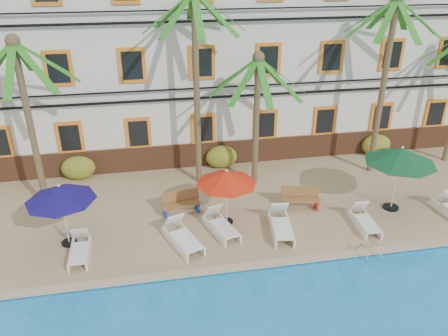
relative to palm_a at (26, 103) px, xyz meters
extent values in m
plane|color=#384C23|center=(8.32, -4.17, -4.70)|extent=(100.00, 100.00, 0.00)
cube|color=tan|center=(8.32, 0.83, -4.57)|extent=(30.00, 12.00, 0.25)
cube|color=tan|center=(8.32, -5.07, -4.42)|extent=(30.00, 0.35, 0.06)
cube|color=silver|center=(8.32, 5.83, 0.55)|extent=(25.00, 6.00, 10.00)
cube|color=brown|center=(8.32, 2.77, -3.85)|extent=(25.00, 0.12, 1.20)
cube|color=orange|center=(0.82, 2.78, -2.55)|extent=(1.15, 0.10, 1.50)
cube|color=black|center=(0.82, 2.73, -2.55)|extent=(0.85, 0.04, 1.20)
cube|color=orange|center=(3.82, 2.78, -2.55)|extent=(1.15, 0.10, 1.50)
cube|color=black|center=(3.82, 2.73, -2.55)|extent=(0.85, 0.04, 1.20)
cube|color=orange|center=(6.82, 2.78, -2.55)|extent=(1.15, 0.10, 1.50)
cube|color=black|center=(6.82, 2.73, -2.55)|extent=(0.85, 0.04, 1.20)
cube|color=orange|center=(9.82, 2.78, -2.55)|extent=(1.15, 0.10, 1.50)
cube|color=black|center=(9.82, 2.73, -2.55)|extent=(0.85, 0.04, 1.20)
cube|color=orange|center=(12.82, 2.78, -2.55)|extent=(1.15, 0.10, 1.50)
cube|color=black|center=(12.82, 2.73, -2.55)|extent=(0.85, 0.04, 1.20)
cube|color=orange|center=(15.82, 2.78, -2.55)|extent=(1.15, 0.10, 1.50)
cube|color=black|center=(15.82, 2.73, -2.55)|extent=(0.85, 0.04, 1.20)
cube|color=orange|center=(18.82, 2.78, -2.55)|extent=(1.15, 0.10, 1.50)
cube|color=black|center=(18.82, 2.73, -2.55)|extent=(0.85, 0.04, 1.20)
cube|color=orange|center=(0.82, 2.78, 0.55)|extent=(1.15, 0.10, 1.50)
cube|color=black|center=(0.82, 2.73, 0.55)|extent=(0.85, 0.04, 1.20)
cube|color=orange|center=(3.82, 2.78, 0.55)|extent=(1.15, 0.10, 1.50)
cube|color=black|center=(3.82, 2.73, 0.55)|extent=(0.85, 0.04, 1.20)
cube|color=orange|center=(6.82, 2.78, 0.55)|extent=(1.15, 0.10, 1.50)
cube|color=black|center=(6.82, 2.73, 0.55)|extent=(0.85, 0.04, 1.20)
cube|color=orange|center=(9.82, 2.78, 0.55)|extent=(1.15, 0.10, 1.50)
cube|color=black|center=(9.82, 2.73, 0.55)|extent=(0.85, 0.04, 1.20)
cube|color=orange|center=(12.82, 2.78, 0.55)|extent=(1.15, 0.10, 1.50)
cube|color=black|center=(12.82, 2.73, 0.55)|extent=(0.85, 0.04, 1.20)
cube|color=orange|center=(15.82, 2.78, 0.55)|extent=(1.15, 0.10, 1.50)
cube|color=black|center=(15.82, 2.73, 0.55)|extent=(0.85, 0.04, 1.20)
cube|color=black|center=(8.32, 2.63, -1.00)|extent=(25.00, 0.08, 0.10)
cube|color=black|center=(8.32, 2.63, -0.55)|extent=(25.00, 0.08, 0.06)
cube|color=black|center=(8.32, 2.63, 2.30)|extent=(25.00, 0.08, 0.10)
cube|color=black|center=(8.32, 2.63, 2.75)|extent=(25.00, 0.08, 0.06)
cylinder|color=brown|center=(0.00, 0.00, -1.14)|extent=(0.26, 0.26, 6.62)
sphere|color=brown|center=(0.00, 0.00, 2.17)|extent=(0.50, 0.50, 0.50)
cube|color=#22731B|center=(0.00, 1.00, 1.42)|extent=(0.28, 2.02, 1.52)
cube|color=#22731B|center=(-0.71, 0.71, 1.42)|extent=(1.63, 1.63, 1.52)
cube|color=#22731B|center=(0.00, -1.00, 1.42)|extent=(0.28, 2.02, 1.52)
cube|color=#22731B|center=(0.71, -0.71, 1.42)|extent=(1.63, 1.63, 1.52)
cube|color=#22731B|center=(1.00, 0.00, 1.42)|extent=(2.02, 0.28, 1.52)
cube|color=#22731B|center=(0.71, 0.71, 1.42)|extent=(1.63, 1.63, 1.52)
cylinder|color=brown|center=(6.36, 1.19, -0.43)|extent=(0.26, 0.26, 8.04)
cube|color=#22731B|center=(6.36, 2.19, 2.84)|extent=(0.28, 2.02, 1.52)
cube|color=#22731B|center=(5.65, 1.90, 2.84)|extent=(1.63, 1.63, 1.52)
cube|color=#22731B|center=(5.36, 1.19, 2.84)|extent=(2.02, 0.28, 1.52)
cube|color=#22731B|center=(5.65, 0.48, 2.84)|extent=(1.63, 1.63, 1.52)
cube|color=#22731B|center=(6.36, 0.19, 2.84)|extent=(0.28, 2.02, 1.52)
cube|color=#22731B|center=(7.07, 0.48, 2.84)|extent=(1.63, 1.63, 1.52)
cube|color=#22731B|center=(7.36, 1.19, 2.84)|extent=(2.02, 0.28, 1.52)
cube|color=#22731B|center=(7.07, 1.90, 2.84)|extent=(1.63, 1.63, 1.52)
cylinder|color=brown|center=(8.80, 0.69, -1.66)|extent=(0.26, 0.26, 5.58)
sphere|color=brown|center=(8.80, 0.69, 1.13)|extent=(0.50, 0.50, 0.50)
cube|color=#22731B|center=(8.80, 1.69, 0.39)|extent=(0.28, 2.02, 1.52)
cube|color=#22731B|center=(8.09, 1.39, 0.39)|extent=(1.63, 1.63, 1.52)
cube|color=#22731B|center=(7.80, 0.69, 0.39)|extent=(2.02, 0.28, 1.52)
cube|color=#22731B|center=(8.09, -0.02, 0.39)|extent=(1.63, 1.63, 1.52)
cube|color=#22731B|center=(8.80, -0.32, 0.39)|extent=(0.28, 2.02, 1.52)
cube|color=#22731B|center=(9.51, -0.02, 0.39)|extent=(1.63, 1.63, 1.52)
cube|color=#22731B|center=(9.80, 0.69, 0.39)|extent=(2.02, 0.28, 1.52)
cube|color=#22731B|center=(9.51, 1.39, 0.39)|extent=(1.63, 1.63, 1.52)
cylinder|color=brown|center=(14.47, 0.81, -0.60)|extent=(0.26, 0.26, 7.71)
cube|color=#22731B|center=(14.47, 1.82, 2.51)|extent=(0.28, 2.02, 1.52)
cube|color=#22731B|center=(13.76, 1.52, 2.51)|extent=(1.63, 1.63, 1.52)
cube|color=#22731B|center=(13.47, 0.81, 2.51)|extent=(2.02, 0.28, 1.52)
cube|color=#22731B|center=(13.76, 0.10, 2.51)|extent=(1.63, 1.63, 1.52)
cube|color=#22731B|center=(14.47, -0.19, 2.51)|extent=(0.28, 2.02, 1.52)
cube|color=#22731B|center=(15.18, 0.10, 2.51)|extent=(1.63, 1.63, 1.52)
cube|color=#22731B|center=(15.47, 0.81, 2.51)|extent=(2.02, 0.28, 1.52)
cube|color=#22731B|center=(15.18, 1.52, 2.51)|extent=(1.63, 1.63, 1.52)
cube|color=#22731B|center=(18.01, 1.93, 1.10)|extent=(1.63, 1.63, 1.52)
ellipsoid|color=#2D5E1B|center=(1.02, 2.43, -3.90)|extent=(1.50, 0.90, 1.10)
ellipsoid|color=#2D5E1B|center=(7.61, 2.43, -3.90)|extent=(1.50, 0.90, 1.10)
ellipsoid|color=#2D5E1B|center=(15.59, 2.43, -3.90)|extent=(1.50, 0.90, 1.10)
cylinder|color=black|center=(1.19, -2.66, -4.41)|extent=(0.54, 0.54, 0.08)
cylinder|color=silver|center=(1.19, -2.66, -3.30)|extent=(0.06, 0.06, 2.30)
cone|color=#130C59|center=(1.19, -2.66, -2.39)|extent=(2.39, 2.39, 0.53)
sphere|color=silver|center=(1.19, -2.66, -2.11)|extent=(0.10, 0.10, 0.10)
cylinder|color=black|center=(6.95, -2.35, -4.41)|extent=(0.51, 0.51, 0.07)
cylinder|color=silver|center=(6.95, -2.35, -3.36)|extent=(0.06, 0.06, 2.19)
cone|color=red|center=(6.95, -2.35, -2.49)|extent=(2.28, 2.28, 0.50)
sphere|color=silver|center=(6.95, -2.35, -2.22)|extent=(0.10, 0.10, 0.10)
cylinder|color=black|center=(13.70, -2.53, -4.41)|extent=(0.62, 0.62, 0.09)
cylinder|color=silver|center=(13.70, -2.53, -3.13)|extent=(0.06, 0.06, 2.64)
cone|color=#0E4624|center=(13.70, -2.53, -2.09)|extent=(2.75, 2.75, 0.60)
sphere|color=silver|center=(13.70, -2.53, -1.76)|extent=(0.10, 0.10, 0.10)
cube|color=white|center=(1.66, -3.73, -4.15)|extent=(0.58, 1.23, 0.06)
cube|color=white|center=(1.65, -2.88, -3.93)|extent=(0.57, 0.46, 0.61)
cube|color=white|center=(1.37, -3.49, -4.31)|extent=(0.07, 1.74, 0.28)
cube|color=white|center=(1.94, -3.49, -4.31)|extent=(0.07, 1.74, 0.28)
cube|color=white|center=(5.27, -3.71, -4.10)|extent=(1.12, 1.56, 0.07)
cube|color=white|center=(4.92, -2.80, -3.85)|extent=(0.80, 0.72, 0.71)
cube|color=white|center=(4.87, -3.58, -4.29)|extent=(0.78, 1.91, 0.33)
cube|color=white|center=(5.48, -3.34, -4.29)|extent=(0.78, 1.91, 0.33)
cube|color=white|center=(6.71, -3.19, -4.12)|extent=(0.98, 1.45, 0.06)
cube|color=white|center=(6.44, -2.31, -3.89)|extent=(0.73, 0.65, 0.66)
cube|color=white|center=(6.34, -3.04, -4.30)|extent=(0.62, 1.82, 0.31)
cube|color=white|center=(6.93, -2.85, -4.30)|extent=(0.62, 1.82, 0.31)
cube|color=white|center=(8.77, -3.63, -4.10)|extent=(0.85, 1.50, 0.07)
cube|color=white|center=(8.90, -2.65, -3.85)|extent=(0.72, 0.61, 0.71)
cube|color=white|center=(8.48, -3.31, -4.29)|extent=(0.35, 2.01, 0.33)
cube|color=white|center=(9.13, -3.40, -4.29)|extent=(0.35, 2.01, 0.33)
cube|color=white|center=(11.99, -3.82, -4.14)|extent=(0.66, 1.29, 0.06)
cube|color=white|center=(12.05, -2.95, -3.92)|extent=(0.61, 0.50, 0.63)
cube|color=white|center=(11.72, -3.56, -4.30)|extent=(0.17, 1.79, 0.29)
cube|color=white|center=(12.29, -3.60, -4.30)|extent=(0.17, 1.79, 0.29)
cube|color=white|center=(15.78, -2.82, -3.86)|extent=(0.70, 0.58, 0.70)
cube|color=white|center=(15.53, -3.56, -4.29)|extent=(0.26, 2.00, 0.32)
cube|color=olive|center=(5.31, -1.41, -4.02)|extent=(1.56, 0.71, 0.06)
cube|color=olive|center=(5.27, -1.19, -3.75)|extent=(1.49, 0.33, 0.45)
cube|color=navy|center=(4.68, -1.52, -4.25)|extent=(0.16, 0.46, 0.40)
cube|color=navy|center=(5.95, -1.29, -4.25)|extent=(0.16, 0.46, 0.40)
cube|color=olive|center=(10.08, -1.91, -4.02)|extent=(1.55, 0.69, 0.06)
cube|color=olive|center=(10.11, -1.69, -3.75)|extent=(1.49, 0.31, 0.45)
cube|color=red|center=(9.43, -1.80, -4.25)|extent=(0.15, 0.46, 0.40)
cube|color=red|center=(10.72, -2.02, -4.25)|extent=(0.15, 0.46, 0.40)
torus|color=silver|center=(11.16, -5.17, -4.45)|extent=(0.04, 0.74, 0.74)
torus|color=silver|center=(11.66, -5.17, -4.45)|extent=(0.04, 0.74, 0.74)
camera|label=1|loc=(4.31, -16.19, 4.86)|focal=35.00mm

